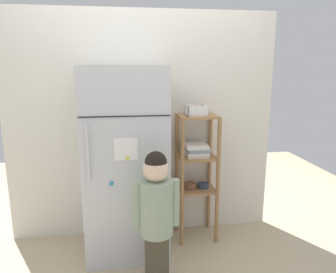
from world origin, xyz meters
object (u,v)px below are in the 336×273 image
at_px(child_standing, 156,207).
at_px(fruit_bin, 197,111).
at_px(pantry_shelf_unit, 197,164).
at_px(refrigerator, 126,163).

height_order(child_standing, fruit_bin, fruit_bin).
bearing_deg(fruit_bin, pantry_shelf_unit, -56.61).
xyz_separation_m(refrigerator, child_standing, (0.20, -0.53, -0.18)).
xyz_separation_m(child_standing, fruit_bin, (0.44, 0.67, 0.60)).
bearing_deg(fruit_bin, child_standing, -123.29).
distance_m(child_standing, fruit_bin, 1.00).
distance_m(refrigerator, fruit_bin, 0.78).
relative_size(refrigerator, pantry_shelf_unit, 1.36).
bearing_deg(refrigerator, child_standing, -68.84).
xyz_separation_m(refrigerator, pantry_shelf_unit, (0.65, 0.13, -0.08)).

